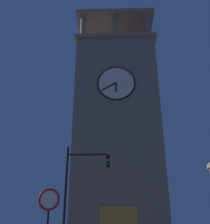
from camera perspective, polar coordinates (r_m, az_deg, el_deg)
The scene contains 3 objects.
clocktower at distance 30.28m, azimuth 2.48°, elevation -4.72°, with size 9.43×7.48×29.66m.
traffic_signal_near at distance 17.00m, azimuth -5.55°, elevation -14.97°, with size 2.71×0.41×6.70m.
no_horn_sign at distance 10.45m, azimuth -11.60°, elevation -18.79°, with size 0.78×0.14×3.12m.
Camera 1 is at (2.00, 24.65, 1.48)m, focal length 44.26 mm.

